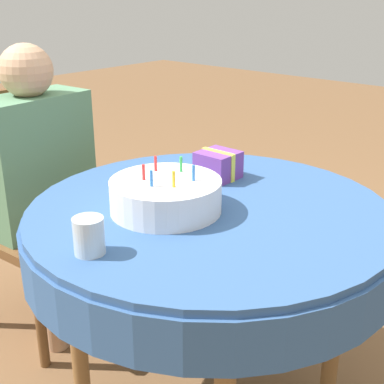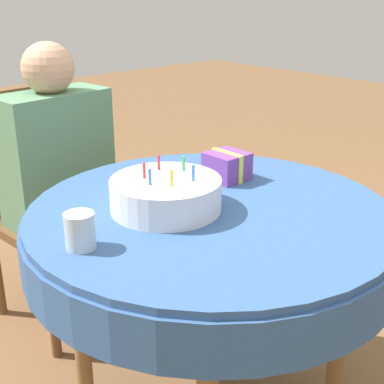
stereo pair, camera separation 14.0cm
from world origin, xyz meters
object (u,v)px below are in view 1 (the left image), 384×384
Objects in this scene: person at (40,169)px; gift_box at (218,165)px; birthday_cake at (166,195)px; drinking_glass at (89,236)px; chair at (28,206)px.

gift_box is (0.22, -0.65, 0.10)m from person.
person is 3.70× the size of birthday_cake.
birthday_cake is at bearing 7.70° from drinking_glass.
chair is 0.20m from person.
chair is 0.83× the size of person.
drinking_glass is at bearing -170.68° from gift_box.
drinking_glass is at bearing -116.92° from chair.
chair is at bearing 90.00° from person.
drinking_glass is 0.59m from gift_box.
birthday_cake reaches higher than drinking_glass.
person is at bearing 64.02° from drinking_glass.
drinking_glass is (-0.35, -0.84, 0.27)m from chair.
chair is 10.62× the size of drinking_glass.
chair is at bearing 67.19° from drinking_glass.
chair reaches higher than drinking_glass.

